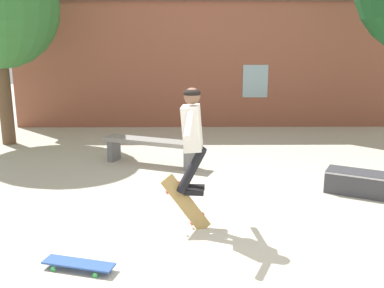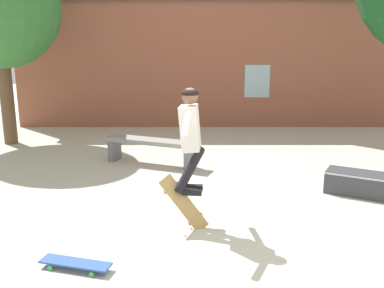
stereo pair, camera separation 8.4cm
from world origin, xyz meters
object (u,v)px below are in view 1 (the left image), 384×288
at_px(skater, 192,132).
at_px(skate_ledge, 367,184).
at_px(skateboard_flipping, 186,204).
at_px(skateboard_resting, 79,264).
at_px(park_bench, 150,146).

bearing_deg(skater, skate_ledge, 27.67).
bearing_deg(skateboard_flipping, skateboard_resting, -134.26).
bearing_deg(skateboard_resting, park_bench, 99.00).
xyz_separation_m(park_bench, skate_ledge, (3.61, -1.76, -0.20)).
bearing_deg(skateboard_resting, skateboard_flipping, 57.30).
height_order(park_bench, skater, skater).
distance_m(park_bench, skate_ledge, 4.02).
bearing_deg(skate_ledge, skater, -130.18).
relative_size(skate_ledge, skateboard_resting, 1.64).
bearing_deg(skater, skateboard_flipping, -123.94).
bearing_deg(skate_ledge, skateboard_resting, -122.78).
bearing_deg(skate_ledge, skateboard_flipping, -129.08).
relative_size(park_bench, skater, 1.40).
xyz_separation_m(skater, skateboard_resting, (-1.24, -1.14, -1.21)).
relative_size(park_bench, skateboard_flipping, 2.40).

